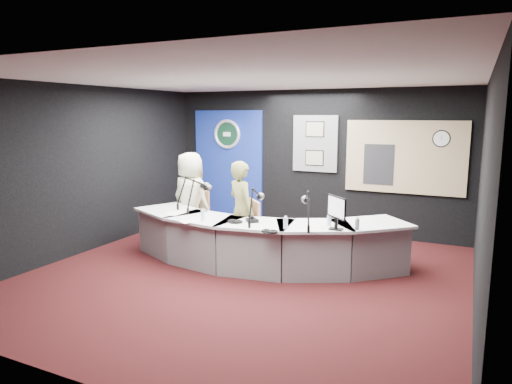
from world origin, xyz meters
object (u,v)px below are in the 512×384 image
at_px(armchair_left, 191,220).
at_px(person_man, 191,199).
at_px(broadcast_desk, 258,241).
at_px(armchair_right, 241,230).
at_px(person_woman, 241,211).

xyz_separation_m(armchair_left, person_man, (0.00, 0.00, 0.40)).
bearing_deg(broadcast_desk, person_man, 161.38).
bearing_deg(armchair_right, person_woman, 0.00).
bearing_deg(person_woman, armchair_right, -0.00).
height_order(armchair_left, person_man, person_man).
xyz_separation_m(armchair_left, person_woman, (1.24, -0.42, 0.37)).
xyz_separation_m(armchair_right, person_man, (-1.24, 0.42, 0.35)).
xyz_separation_m(armchair_right, person_woman, (0.00, 0.00, 0.32)).
bearing_deg(person_man, armchair_right, 171.82).
relative_size(armchair_left, person_man, 0.52).
bearing_deg(armchair_left, armchair_right, -9.59).
bearing_deg(armchair_left, broadcast_desk, -9.52).
bearing_deg(person_man, person_woman, 171.82).
distance_m(person_man, person_woman, 1.31).
height_order(broadcast_desk, person_woman, person_woman).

